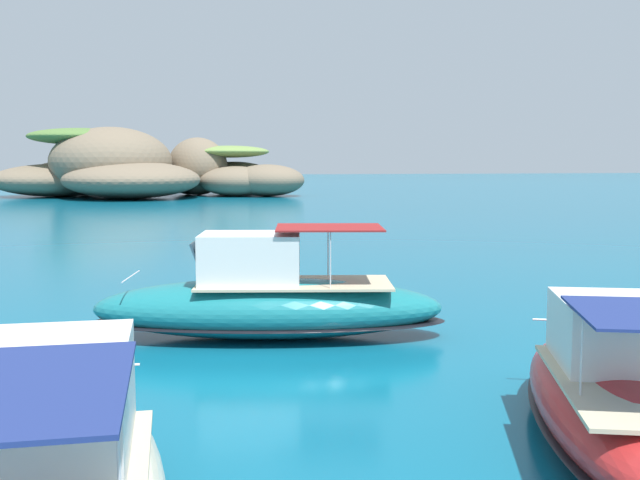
% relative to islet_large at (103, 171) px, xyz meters
% --- Properties ---
extents(islet_large, '(26.25, 25.67, 8.00)m').
position_rel_islet_large_xyz_m(islet_large, '(0.00, 0.00, 0.00)').
color(islet_large, '#756651').
rests_on(islet_large, ground).
extents(islet_small, '(18.64, 16.36, 6.93)m').
position_rel_islet_large_xyz_m(islet_small, '(13.98, 1.33, -0.32)').
color(islet_small, '#756651').
rests_on(islet_small, ground).
extents(motorboat_teal, '(9.00, 4.10, 2.72)m').
position_rel_islet_large_xyz_m(motorboat_teal, '(9.77, -71.85, -2.14)').
color(motorboat_teal, '#19727A').
rests_on(motorboat_teal, ground).
extents(motorboat_red, '(4.50, 7.80, 2.34)m').
position_rel_islet_large_xyz_m(motorboat_red, '(14.02, -79.82, -2.26)').
color(motorboat_red, red).
rests_on(motorboat_red, ground).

